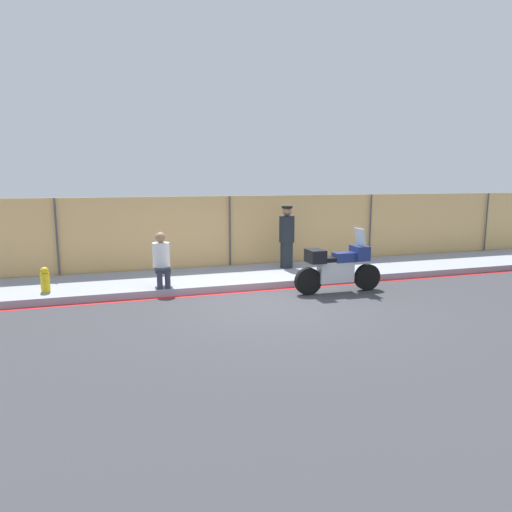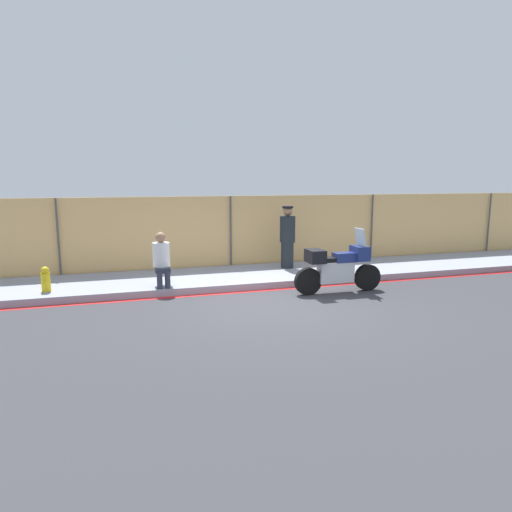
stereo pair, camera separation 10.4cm
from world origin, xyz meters
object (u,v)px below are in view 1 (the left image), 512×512
Objects in this scene: officer_standing at (287,237)px; fire_hydrant at (45,280)px; motorcycle at (338,267)px; person_seated_on_curb at (161,257)px.

fire_hydrant is (-6.14, -1.01, -0.61)m from officer_standing.
motorcycle is at bearing -81.96° from officer_standing.
person_seated_on_curb is at bearing -3.80° from fire_hydrant.
fire_hydrant is (-2.54, 0.17, -0.41)m from person_seated_on_curb.
person_seated_on_curb is 2.58m from fire_hydrant.
motorcycle is 1.73× the size of person_seated_on_curb.
fire_hydrant is at bearing 176.20° from person_seated_on_curb.
motorcycle is 3.87× the size of fire_hydrant.
person_seated_on_curb is (-3.60, -1.18, -0.19)m from officer_standing.
officer_standing reaches higher than motorcycle.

